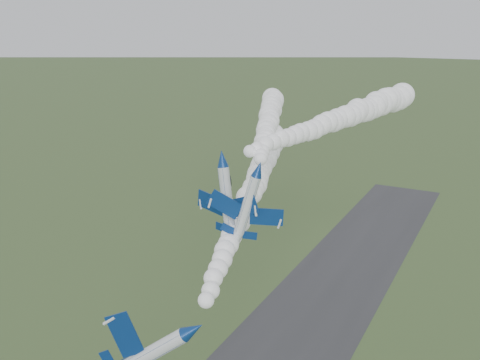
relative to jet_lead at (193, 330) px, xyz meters
The scene contains 6 objects.
jet_lead is the anchor object (origin of this frame).
smoke_trail_jet_lead 38.53m from the jet_lead, 107.85° to the left, with size 4.91×69.95×4.91m, color white, non-canonical shape.
jet_pair_left 25.74m from the jet_lead, 112.30° to the left, with size 11.02×13.01×3.40m.
smoke_trail_jet_pair_left 52.38m from the jet_lead, 91.93° to the left, with size 5.11×53.96×5.11m, color white, non-canonical shape.
jet_pair_right 23.51m from the jet_lead, 98.16° to the left, with size 9.80×11.66×3.80m.
smoke_trail_jet_pair_right 53.80m from the jet_lead, 106.87° to the left, with size 4.73×58.22×4.73m, color white, non-canonical shape.
Camera 1 is at (33.83, -42.67, 60.66)m, focal length 40.00 mm.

